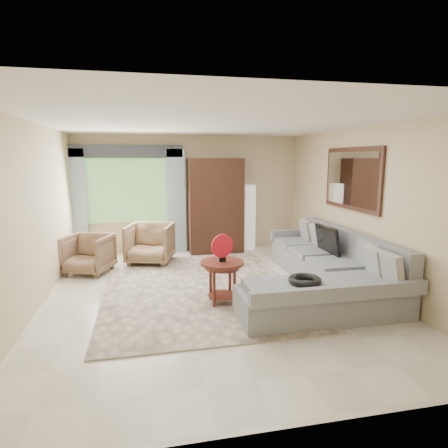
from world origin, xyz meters
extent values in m
plane|color=silver|center=(0.00, 0.00, 0.00)|extent=(6.00, 6.00, 0.00)
cube|color=#C2B19A|center=(-0.17, 0.35, 0.01)|extent=(3.02, 4.02, 0.02)
cube|color=gray|center=(2.00, 0.50, 0.20)|extent=(0.90, 2.40, 0.40)
cube|color=gray|center=(1.30, -1.10, 0.20)|extent=(2.30, 0.80, 0.40)
cube|color=gray|center=(2.35, 0.10, 0.65)|extent=(0.20, 3.20, 0.50)
cube|color=gray|center=(2.00, 1.78, 0.51)|extent=(0.90, 0.16, 0.22)
cube|color=gray|center=(1.30, -1.55, 0.49)|extent=(2.30, 0.10, 0.18)
cube|color=black|center=(2.05, 0.31, 0.72)|extent=(0.14, 0.74, 0.48)
torus|color=black|center=(1.00, -1.15, 0.55)|extent=(0.43, 0.43, 0.09)
cylinder|color=#4E1F14|center=(0.08, -0.36, 0.61)|extent=(0.63, 0.63, 0.04)
cylinder|color=#4E1F14|center=(0.08, -0.36, 0.28)|extent=(0.42, 0.42, 0.57)
cylinder|color=red|center=(0.08, -0.36, 0.86)|extent=(0.33, 0.11, 0.34)
imported|color=brown|center=(-2.04, 1.59, 0.36)|extent=(1.00, 1.01, 0.72)
imported|color=olive|center=(-0.92, 2.06, 0.40)|extent=(1.07, 1.09, 0.81)
imported|color=#999999|center=(-2.20, 2.70, 0.24)|extent=(0.55, 0.52, 0.48)
cube|color=black|center=(0.55, 2.72, 1.05)|extent=(1.20, 0.55, 2.10)
cube|color=silver|center=(1.35, 2.78, 0.75)|extent=(0.24, 0.24, 1.50)
cube|color=#669E59|center=(-1.35, 2.97, 1.40)|extent=(1.80, 0.04, 1.40)
cube|color=#9EB7CC|center=(-2.40, 2.88, 1.15)|extent=(0.40, 0.08, 2.30)
cube|color=#9EB7CC|center=(-0.30, 2.88, 1.15)|extent=(0.40, 0.08, 2.30)
cube|color=#1E232D|center=(-1.35, 2.90, 2.25)|extent=(2.40, 0.12, 0.26)
cube|color=black|center=(2.47, 0.35, 1.75)|extent=(0.04, 1.70, 1.05)
cube|color=white|center=(2.45, 0.35, 1.75)|extent=(0.02, 1.54, 0.90)
camera|label=1|loc=(-0.97, -5.45, 2.08)|focal=30.00mm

